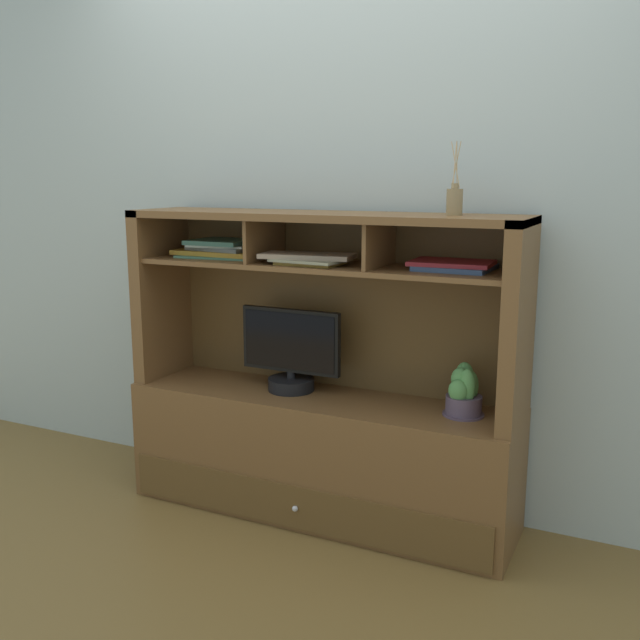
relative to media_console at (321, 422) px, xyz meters
The scene contains 9 objects.
floor_plane 0.41m from the media_console, 90.00° to the right, with size 6.00×6.00×0.02m, color brown.
back_wall 1.03m from the media_console, 90.00° to the left, with size 6.00×0.02×2.80m, color #A9B7B7.
media_console is the anchor object (origin of this frame).
tv_monitor 0.31m from the media_console, behind, with size 0.45×0.20×0.35m.
potted_orchid 0.64m from the media_console, ahead, with size 0.16×0.16×0.20m.
magazine_stack_left 0.87m from the media_console, behind, with size 0.40×0.29×0.07m.
magazine_stack_centre 0.70m from the media_console, 120.14° to the right, with size 0.39×0.23×0.04m.
magazine_stack_right 0.88m from the media_console, ahead, with size 0.31×0.26×0.03m.
diffuser_bottle 1.08m from the media_console, ahead, with size 0.06×0.06×0.27m.
Camera 1 is at (1.24, -2.58, 1.42)m, focal length 39.98 mm.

